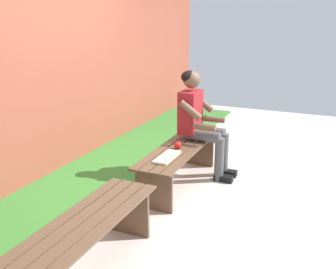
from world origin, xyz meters
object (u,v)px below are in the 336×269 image
(bench_far, at_px, (80,239))
(apple, at_px, (178,145))
(bench_near, at_px, (179,157))
(book_open, at_px, (167,157))
(person_seated, at_px, (200,119))

(bench_far, distance_m, apple, 1.81)
(bench_near, height_order, bench_far, same)
(apple, relative_size, book_open, 0.20)
(person_seated, bearing_deg, apple, -12.92)
(person_seated, distance_m, book_open, 0.79)
(apple, distance_m, book_open, 0.32)
(bench_far, xyz_separation_m, apple, (-1.80, 0.00, 0.15))
(bench_far, relative_size, person_seated, 1.31)
(bench_near, xyz_separation_m, apple, (0.05, 0.00, 0.15))
(bench_far, bearing_deg, book_open, 179.30)
(bench_near, distance_m, apple, 0.16)
(person_seated, xyz_separation_m, book_open, (0.75, -0.08, -0.23))
(bench_near, bearing_deg, person_seated, 165.36)
(bench_far, bearing_deg, apple, 179.97)
(bench_far, height_order, apple, apple)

